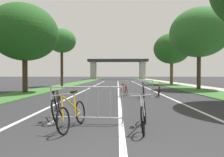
# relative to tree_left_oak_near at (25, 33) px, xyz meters

# --- Properties ---
(grass_verge_left) EXTENTS (2.72, 69.76, 0.05)m
(grass_verge_left) POSITION_rel_tree_left_oak_near_xyz_m (0.31, 16.31, -4.52)
(grass_verge_left) COLOR #386B2D
(grass_verge_left) RESTS_ON ground
(grass_verge_right) EXTENTS (2.72, 69.76, 0.05)m
(grass_verge_right) POSITION_rel_tree_left_oak_near_xyz_m (13.88, 16.31, -4.52)
(grass_verge_right) COLOR #386B2D
(grass_verge_right) RESTS_ON ground
(sidewalk_path_right) EXTENTS (1.94, 69.76, 0.08)m
(sidewalk_path_right) POSITION_rel_tree_left_oak_near_xyz_m (16.21, 16.31, -4.50)
(sidewalk_path_right) COLOR #ADA89E
(sidewalk_path_right) RESTS_ON ground
(lane_stripe_center) EXTENTS (0.14, 40.36, 0.01)m
(lane_stripe_center) POSITION_rel_tree_left_oak_near_xyz_m (7.10, 7.95, -4.54)
(lane_stripe_center) COLOR silver
(lane_stripe_center) RESTS_ON ground
(lane_stripe_right_lane) EXTENTS (0.14, 40.36, 0.01)m
(lane_stripe_right_lane) POSITION_rel_tree_left_oak_near_xyz_m (10.08, 7.95, -4.54)
(lane_stripe_right_lane) COLOR silver
(lane_stripe_right_lane) RESTS_ON ground
(lane_stripe_left_lane) EXTENTS (0.14, 40.36, 0.01)m
(lane_stripe_left_lane) POSITION_rel_tree_left_oak_near_xyz_m (4.11, 7.95, -4.54)
(lane_stripe_left_lane) COLOR silver
(lane_stripe_left_lane) RESTS_ON ground
(overpass_bridge) EXTENTS (18.92, 3.58, 6.35)m
(overpass_bridge) POSITION_rel_tree_left_oak_near_xyz_m (7.10, 45.42, -0.05)
(overpass_bridge) COLOR #2D2D30
(overpass_bridge) RESTS_ON ground
(tree_left_oak_near) EXTENTS (4.96, 4.96, 6.66)m
(tree_left_oak_near) POSITION_rel_tree_left_oak_near_xyz_m (0.00, 0.00, 0.00)
(tree_left_oak_near) COLOR #3D2D1E
(tree_left_oak_near) RESTS_ON ground
(tree_left_pine_near) EXTENTS (3.31, 3.31, 6.80)m
(tree_left_pine_near) POSITION_rel_tree_left_oak_near_xyz_m (0.45, 7.89, 0.81)
(tree_left_pine_near) COLOR #3D2D1E
(tree_left_pine_near) RESTS_ON ground
(tree_right_cypress_far) EXTENTS (5.37, 5.37, 7.60)m
(tree_right_cypress_far) POSITION_rel_tree_left_oak_near_xyz_m (14.62, 3.81, 0.76)
(tree_right_cypress_far) COLOR #3D2D1E
(tree_right_cypress_far) RESTS_ON ground
(tree_right_pine_far) EXTENTS (4.96, 4.96, 7.14)m
(tree_right_pine_far) POSITION_rel_tree_left_oak_near_xyz_m (14.54, 12.36, 0.47)
(tree_right_pine_far) COLOR brown
(tree_right_pine_far) RESTS_ON ground
(crowd_barrier_nearest) EXTENTS (2.08, 0.51, 1.05)m
(crowd_barrier_nearest) POSITION_rel_tree_left_oak_near_xyz_m (6.13, -8.78, -4.03)
(crowd_barrier_nearest) COLOR #ADADB2
(crowd_barrier_nearest) RESTS_ON ground
(crowd_barrier_second) EXTENTS (2.09, 0.55, 1.05)m
(crowd_barrier_second) POSITION_rel_tree_left_oak_near_xyz_m (8.13, -2.38, -4.03)
(crowd_barrier_second) COLOR #ADADB2
(crowd_barrier_second) RESTS_ON ground
(bicycle_black_0) EXTENTS (0.58, 1.66, 0.91)m
(bicycle_black_0) POSITION_rel_tree_left_oak_near_xyz_m (5.15, -8.24, -4.17)
(bicycle_black_0) COLOR black
(bicycle_black_0) RESTS_ON ground
(bicycle_purple_1) EXTENTS (0.57, 1.74, 1.03)m
(bicycle_purple_1) POSITION_rel_tree_left_oak_near_xyz_m (8.56, -2.77, -4.16)
(bicycle_purple_1) COLOR black
(bicycle_purple_1) RESTS_ON ground
(bicycle_yellow_2) EXTENTS (0.61, 1.65, 0.95)m
(bicycle_yellow_2) POSITION_rel_tree_left_oak_near_xyz_m (5.85, -9.23, -4.18)
(bicycle_yellow_2) COLOR black
(bicycle_yellow_2) RESTS_ON ground
(bicycle_white_3) EXTENTS (0.59, 1.73, 0.93)m
(bicycle_white_3) POSITION_rel_tree_left_oak_near_xyz_m (7.66, -9.19, -4.18)
(bicycle_white_3) COLOR black
(bicycle_white_3) RESTS_ON ground
(bicycle_red_4) EXTENTS (0.53, 1.67, 0.85)m
(bicycle_red_4) POSITION_rel_tree_left_oak_near_xyz_m (7.45, -1.93, -4.19)
(bicycle_red_4) COLOR black
(bicycle_red_4) RESTS_ON ground
(bicycle_orange_5) EXTENTS (0.53, 1.64, 0.96)m
(bicycle_orange_5) POSITION_rel_tree_left_oak_near_xyz_m (9.64, -2.01, -4.16)
(bicycle_orange_5) COLOR black
(bicycle_orange_5) RESTS_ON ground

